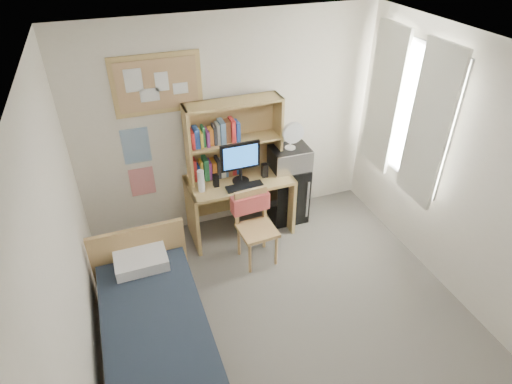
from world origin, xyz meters
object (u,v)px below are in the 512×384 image
object	(u,v)px
desk	(240,205)
speaker_right	(265,170)
monitor	(240,163)
speaker_left	(216,180)
desk_chair	(257,230)
desk_fan	(291,136)
microwave	(290,158)
bulletin_board	(157,84)
mini_fridge	(287,192)
bed	(158,341)

from	to	relation	value
desk	speaker_right	world-z (taller)	speaker_right
monitor	speaker_left	xyz separation A→B (m)	(-0.30, -0.00, -0.17)
desk_chair	speaker_left	xyz separation A→B (m)	(-0.32, 0.52, 0.41)
desk_chair	monitor	distance (m)	0.79
speaker_left	desk_fan	distance (m)	1.03
desk_fan	microwave	bearing A→B (deg)	0.00
bulletin_board	monitor	size ratio (longest dim) A/B	1.90
speaker_left	microwave	world-z (taller)	microwave
speaker_right	microwave	size ratio (longest dim) A/B	0.36
mini_fridge	microwave	world-z (taller)	microwave
bed	speaker_left	world-z (taller)	speaker_left
mini_fridge	bulletin_board	bearing A→B (deg)	171.65
mini_fridge	speaker_left	world-z (taller)	speaker_left
bulletin_board	speaker_right	world-z (taller)	bulletin_board
monitor	desk_fan	xyz separation A→B (m)	(0.67, 0.11, 0.17)
monitor	bed	bearing A→B (deg)	-131.10
desk	mini_fridge	size ratio (longest dim) A/B	1.62
desk_chair	desk_fan	world-z (taller)	desk_fan
monitor	speaker_right	distance (m)	0.34
desk	desk_chair	size ratio (longest dim) A/B	1.41
speaker_left	desk_fan	bearing A→B (deg)	6.18
bulletin_board	microwave	xyz separation A→B (m)	(1.44, -0.26, -1.02)
mini_fridge	monitor	bearing A→B (deg)	-167.67
bulletin_board	speaker_left	distance (m)	1.23
desk_fan	desk_chair	bearing A→B (deg)	-134.45
desk_chair	speaker_left	size ratio (longest dim) A/B	5.76
desk_chair	speaker_right	size ratio (longest dim) A/B	5.20
desk	speaker_right	distance (m)	0.56
mini_fridge	speaker_right	distance (m)	0.62
bulletin_board	bed	world-z (taller)	bulletin_board
microwave	desk_fan	distance (m)	0.30
microwave	desk_fan	bearing A→B (deg)	0.00
speaker_right	desk_fan	xyz separation A→B (m)	(0.37, 0.11, 0.34)
monitor	speaker_right	bearing A→B (deg)	0.00
mini_fridge	desk_chair	bearing A→B (deg)	-133.58
desk_chair	mini_fridge	size ratio (longest dim) A/B	1.15
desk_chair	desk_fan	xyz separation A→B (m)	(0.65, 0.64, 0.76)
speaker_right	desk_fan	world-z (taller)	desk_fan
monitor	speaker_right	world-z (taller)	monitor
monitor	speaker_left	world-z (taller)	monitor
desk	desk_fan	world-z (taller)	desk_fan
bulletin_board	microwave	size ratio (longest dim) A/B	2.02
desk_chair	speaker_right	world-z (taller)	speaker_right
desk	speaker_right	xyz separation A→B (m)	(0.30, -0.06, 0.47)
microwave	mini_fridge	bearing A→B (deg)	90.00
desk_chair	speaker_left	bearing A→B (deg)	117.32
desk_chair	mini_fridge	world-z (taller)	desk_chair
monitor	microwave	distance (m)	0.69
desk_chair	speaker_right	bearing A→B (deg)	57.79
desk	microwave	world-z (taller)	microwave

